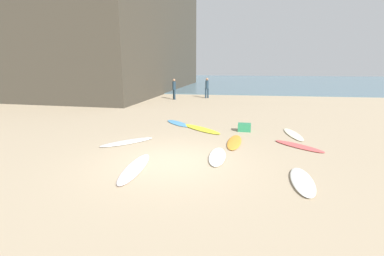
{
  "coord_description": "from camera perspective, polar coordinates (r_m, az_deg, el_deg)",
  "views": [
    {
      "loc": [
        1.89,
        -8.15,
        3.06
      ],
      "look_at": [
        0.18,
        3.45,
        0.3
      ],
      "focal_mm": 26.06,
      "sensor_mm": 36.0,
      "label": 1
    }
  ],
  "objects": [
    {
      "name": "ground_plane",
      "position": [
        8.91,
        -4.44,
        -6.89
      ],
      "size": [
        120.0,
        120.0,
        0.0
      ],
      "primitive_type": "plane",
      "color": "tan"
    },
    {
      "name": "ocean_water",
      "position": [
        47.14,
        6.16,
        9.52
      ],
      "size": [
        120.0,
        40.0,
        0.08
      ],
      "primitive_type": "cube",
      "color": "slate",
      "rests_on": "ground_plane"
    },
    {
      "name": "coastal_headland",
      "position": [
        37.99,
        -26.58,
        16.88
      ],
      "size": [
        30.75,
        26.94,
        12.67
      ],
      "primitive_type": "cube",
      "rotation": [
        0.0,
        0.0,
        -0.07
      ],
      "color": "#3D382D",
      "rests_on": "ground_plane"
    },
    {
      "name": "surfboard_0",
      "position": [
        11.19,
        -13.1,
        -2.8
      ],
      "size": [
        1.96,
        1.95,
        0.07
      ],
      "primitive_type": "ellipsoid",
      "rotation": [
        0.0,
        0.0,
        -0.79
      ],
      "color": "silver",
      "rests_on": "ground_plane"
    },
    {
      "name": "surfboard_1",
      "position": [
        7.94,
        21.66,
        -10.07
      ],
      "size": [
        0.7,
        1.97,
        0.09
      ],
      "primitive_type": "ellipsoid",
      "rotation": [
        0.0,
        0.0,
        -0.07
      ],
      "color": "silver",
      "rests_on": "ground_plane"
    },
    {
      "name": "surfboard_2",
      "position": [
        13.02,
        1.87,
        -0.17
      ],
      "size": [
        2.24,
        2.18,
        0.08
      ],
      "primitive_type": "ellipsoid",
      "rotation": [
        0.0,
        0.0,
        0.81
      ],
      "color": "yellow",
      "rests_on": "ground_plane"
    },
    {
      "name": "surfboard_3",
      "position": [
        11.0,
        8.68,
        -2.85
      ],
      "size": [
        0.72,
        2.19,
        0.08
      ],
      "primitive_type": "ellipsoid",
      "rotation": [
        0.0,
        0.0,
        3.05
      ],
      "color": "orange",
      "rests_on": "ground_plane"
    },
    {
      "name": "surfboard_4",
      "position": [
        8.43,
        -11.63,
        -8.0
      ],
      "size": [
        0.59,
        2.51,
        0.09
      ],
      "primitive_type": "ellipsoid",
      "rotation": [
        0.0,
        0.0,
        0.03
      ],
      "color": "white",
      "rests_on": "ground_plane"
    },
    {
      "name": "surfboard_5",
      "position": [
        12.84,
        20.0,
        -1.21
      ],
      "size": [
        0.74,
        2.24,
        0.06
      ],
      "primitive_type": "ellipsoid",
      "rotation": [
        0.0,
        0.0,
        0.11
      ],
      "color": "#F0ECC6",
      "rests_on": "ground_plane"
    },
    {
      "name": "surfboard_6",
      "position": [
        14.28,
        -2.91,
        0.98
      ],
      "size": [
        1.73,
        1.87,
        0.06
      ],
      "primitive_type": "ellipsoid",
      "rotation": [
        0.0,
        0.0,
        3.85
      ],
      "color": "#509DD6",
      "rests_on": "ground_plane"
    },
    {
      "name": "surfboard_7",
      "position": [
        11.12,
        20.98,
        -3.46
      ],
      "size": [
        1.79,
        1.75,
        0.06
      ],
      "primitive_type": "ellipsoid",
      "rotation": [
        0.0,
        0.0,
        3.95
      ],
      "color": "#E05654",
      "rests_on": "ground_plane"
    },
    {
      "name": "surfboard_8",
      "position": [
        9.28,
        5.2,
        -5.78
      ],
      "size": [
        0.56,
        1.93,
        0.09
      ],
      "primitive_type": "ellipsoid",
      "rotation": [
        0.0,
        0.0,
        -0.01
      ],
      "color": "white",
      "rests_on": "ground_plane"
    },
    {
      "name": "beachgoer_near",
      "position": [
        23.69,
        -3.68,
        8.17
      ],
      "size": [
        0.39,
        0.39,
        1.73
      ],
      "rotation": [
        0.0,
        0.0,
        2.17
      ],
      "color": "#1E3342",
      "rests_on": "ground_plane"
    },
    {
      "name": "beachgoer_mid",
      "position": [
        24.66,
        3.08,
        8.41
      ],
      "size": [
        0.34,
        0.34,
        1.76
      ],
      "rotation": [
        0.0,
        0.0,
        0.23
      ],
      "color": "#1E3342",
      "rests_on": "ground_plane"
    },
    {
      "name": "beach_cooler",
      "position": [
        12.91,
        10.66,
        0.13
      ],
      "size": [
        0.6,
        0.43,
        0.36
      ],
      "primitive_type": "cube",
      "rotation": [
        0.0,
        0.0,
        3.09
      ],
      "color": "#287F51",
      "rests_on": "ground_plane"
    }
  ]
}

